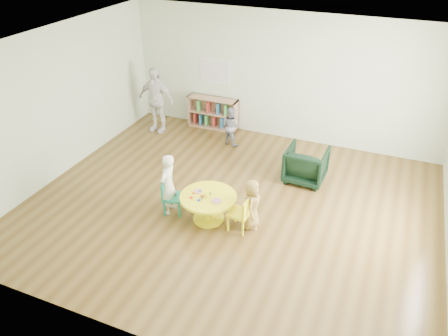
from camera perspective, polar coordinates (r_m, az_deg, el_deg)
name	(u,v)px	position (r m, az deg, el deg)	size (l,w,h in m)	color
room	(233,106)	(6.85, 1.14, 8.06)	(7.10, 7.00, 2.80)	brown
activity_table	(208,203)	(7.27, -2.07, -4.64)	(0.94, 0.94, 0.52)	#FFF515
kid_chair_left	(171,196)	(7.50, -7.00, -3.61)	(0.40, 0.40, 0.61)	#178162
kid_chair_right	(242,213)	(7.04, 2.34, -5.88)	(0.36, 0.36, 0.62)	#FFF515
bookshelf	(213,113)	(10.45, -1.46, 7.22)	(1.20, 0.30, 0.75)	#A2765A
alphabet_poster	(215,71)	(10.20, -1.17, 12.55)	(0.74, 0.01, 0.54)	white
armchair	(306,165)	(8.45, 10.66, 0.45)	(0.74, 0.76, 0.69)	black
child_left	(168,184)	(7.39, -7.34, -2.15)	(0.40, 0.26, 1.10)	white
child_right	(252,204)	(7.05, 3.62, -4.78)	(0.43, 0.28, 0.89)	yellow
toddler	(231,126)	(9.61, 0.91, 5.50)	(0.42, 0.33, 0.87)	#1A2443
adult_caretaker	(156,100)	(10.24, -8.89, 8.79)	(0.90, 0.37, 1.53)	white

